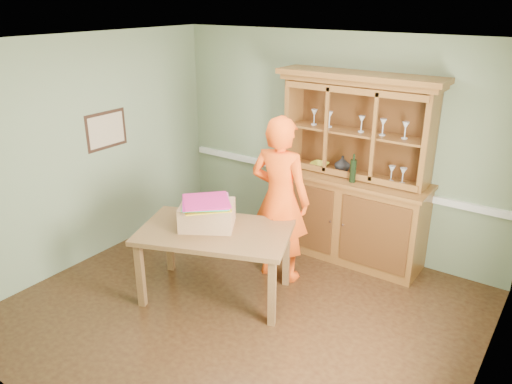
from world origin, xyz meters
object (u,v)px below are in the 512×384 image
Objects in this scene: china_hutch at (350,196)px; person at (280,200)px; cardboard_box at (207,215)px; dining_table at (215,238)px.

person is (-0.44, -0.90, 0.16)m from china_hutch.
person is (0.46, 0.71, 0.04)m from cardboard_box.
person reaches higher than dining_table.
person is at bearing -116.25° from china_hutch.
china_hutch is 1.26× the size of dining_table.
person is (0.34, 0.74, 0.26)m from dining_table.
china_hutch is 1.01m from person.
china_hutch is 1.85m from cardboard_box.
cardboard_box is 0.85m from person.
cardboard_box is (-0.90, -1.61, 0.12)m from china_hutch.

